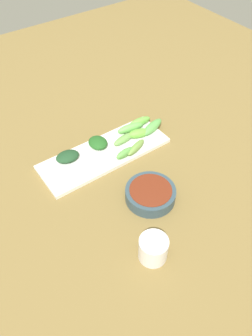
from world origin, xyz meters
The scene contains 13 objects.
tabletop centered at (0.00, 0.00, 0.01)m, with size 2.10×2.10×0.02m, color olive.
sauce_bowl centered at (-0.11, -0.03, 0.04)m, with size 0.13×0.13×0.04m.
serving_plate centered at (0.10, -0.02, 0.03)m, with size 0.14×0.40×0.01m, color white.
broccoli_leafy_0 centered at (0.14, 0.08, 0.04)m, with size 0.05×0.07×0.03m, color #1F4526.
broccoli_stalk_1 centered at (0.13, -0.14, 0.05)m, with size 0.03×0.09×0.03m, color #6ABB54.
broccoli_stalk_2 centered at (0.05, -0.10, 0.04)m, with size 0.02×0.08×0.02m, color #749F48.
broccoli_stalk_3 centered at (0.11, -0.10, 0.04)m, with size 0.02×0.08×0.02m, color #6FA350.
broccoli_leafy_4 centered at (0.14, -0.02, 0.05)m, with size 0.06×0.05×0.03m, color #235B21.
broccoli_stalk_5 centered at (0.10, -0.15, 0.05)m, with size 0.03×0.07×0.03m, color #6AB93E.
broccoli_stalk_6 centered at (0.10, -0.20, 0.05)m, with size 0.03×0.09×0.03m, color #61AF52.
broccoli_stalk_7 centered at (0.14, -0.18, 0.05)m, with size 0.02×0.08×0.03m, color #6DB846.
broccoli_stalk_8 centered at (0.05, -0.06, 0.04)m, with size 0.02×0.06×0.03m, color #5EA549.
tea_cup centered at (-0.24, 0.07, 0.05)m, with size 0.07×0.07×0.06m, color white.
Camera 1 is at (-0.52, 0.34, 0.73)m, focal length 35.98 mm.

